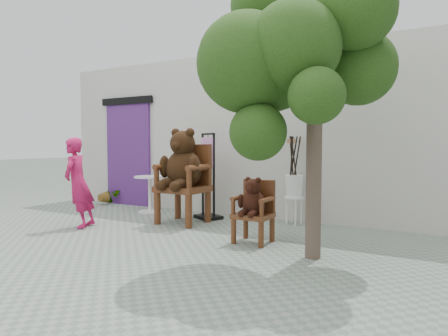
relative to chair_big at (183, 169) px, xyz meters
name	(u,v)px	position (x,y,z in m)	size (l,w,h in m)	color
ground_plane	(163,250)	(0.78, -1.52, -0.90)	(60.00, 60.00, 0.00)	gray
back_wall	(265,135)	(0.78, 1.58, 0.60)	(9.00, 1.00, 3.00)	beige
doorway	(128,151)	(-2.22, 1.06, 0.26)	(1.40, 0.11, 2.33)	#4E2369
chair_big	(183,169)	(0.00, 0.00, 0.00)	(0.75, 0.83, 1.59)	#44210E
chair_small	(254,204)	(1.60, -0.62, -0.38)	(0.48, 0.48, 0.89)	#44210E
person	(78,183)	(-1.23, -1.12, -0.19)	(0.52, 0.34, 1.42)	#AF154B
cafe_table	(150,190)	(-1.18, 0.53, -0.46)	(0.60, 0.60, 0.70)	white
display_stand	(208,186)	(0.15, 0.53, -0.32)	(0.56, 0.51, 1.51)	black
stool_bucket	(294,185)	(1.64, 0.83, -0.26)	(0.32, 0.32, 1.45)	white
tree	(292,42)	(2.28, -1.08, 1.57)	(2.07, 1.80, 3.59)	#433228
potted_plant	(108,195)	(-2.62, 0.83, -0.70)	(0.36, 0.32, 0.40)	black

